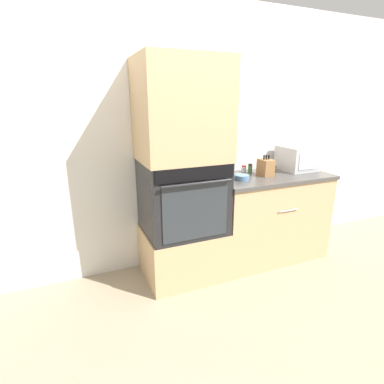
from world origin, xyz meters
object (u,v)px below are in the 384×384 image
bowl (242,177)px  condiment_jar_far (250,168)px  condiment_jar_mid (274,169)px  microwave (297,158)px  wall_oven (183,196)px  condiment_jar_near (244,169)px  knife_block (266,167)px

bowl → condiment_jar_far: 0.32m
bowl → condiment_jar_mid: (0.49, 0.15, 0.01)m
microwave → bowl: (-0.77, -0.14, -0.10)m
microwave → condiment_jar_far: size_ratio=3.76×
wall_oven → condiment_jar_mid: (1.06, 0.09, 0.14)m
wall_oven → microwave: 1.36m
wall_oven → condiment_jar_near: size_ratio=10.14×
knife_block → condiment_jar_near: knife_block is taller
condiment_jar_near → condiment_jar_far: (0.03, -0.06, 0.01)m
knife_block → condiment_jar_far: bearing=114.7°
bowl → wall_oven: bearing=174.1°
condiment_jar_far → condiment_jar_mid: bearing=-14.3°
knife_block → condiment_jar_near: bearing=115.9°
wall_oven → condiment_jar_far: wall_oven is taller
microwave → condiment_jar_far: 0.54m
bowl → knife_block: bearing=10.6°
bowl → condiment_jar_mid: condiment_jar_mid is taller
bowl → condiment_jar_mid: size_ratio=2.27×
bowl → condiment_jar_mid: bearing=17.2°
knife_block → condiment_jar_near: (-0.11, 0.22, -0.05)m
wall_oven → microwave: bearing=3.6°
knife_block → condiment_jar_near: 0.25m
knife_block → condiment_jar_far: 0.18m
condiment_jar_near → condiment_jar_mid: condiment_jar_near is taller
microwave → condiment_jar_mid: bearing=178.5°
microwave → condiment_jar_near: microwave is taller
condiment_jar_near → condiment_jar_mid: bearing=-23.8°
wall_oven → bowl: bearing=-5.9°
microwave → knife_block: bearing=-169.3°
microwave → condiment_jar_near: size_ratio=5.13×
microwave → knife_block: size_ratio=1.71×
wall_oven → knife_block: size_ratio=3.38×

